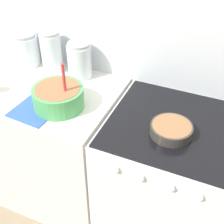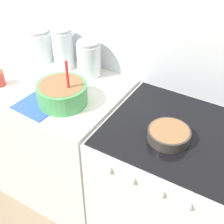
% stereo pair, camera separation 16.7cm
% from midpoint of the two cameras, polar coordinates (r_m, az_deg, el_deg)
% --- Properties ---
extents(wall_back, '(4.71, 0.05, 2.40)m').
position_cam_midpoint_polar(wall_back, '(1.93, 8.44, 13.25)').
color(wall_back, silver).
rests_on(wall_back, ground_plane).
extents(countertop_cabinet, '(0.85, 0.69, 0.92)m').
position_cam_midpoint_polar(countertop_cabinet, '(2.27, -7.10, -5.15)').
color(countertop_cabinet, silver).
rests_on(countertop_cabinet, ground_plane).
extents(stove, '(0.74, 0.71, 0.92)m').
position_cam_midpoint_polar(stove, '(2.01, 12.38, -13.20)').
color(stove, silver).
rests_on(stove, ground_plane).
extents(mixing_bowl, '(0.29, 0.29, 0.29)m').
position_cam_midpoint_polar(mixing_bowl, '(1.80, -6.48, 3.47)').
color(mixing_bowl, '#4CA559').
rests_on(mixing_bowl, countertop_cabinet).
extents(baking_pan, '(0.22, 0.22, 0.06)m').
position_cam_midpoint_polar(baking_pan, '(1.60, 13.34, -4.12)').
color(baking_pan, '#38332D').
rests_on(baking_pan, stove).
extents(storage_jar_left, '(0.18, 0.18, 0.23)m').
position_cam_midpoint_polar(storage_jar_left, '(2.27, -10.95, 11.56)').
color(storage_jar_left, silver).
rests_on(storage_jar_left, countertop_cabinet).
extents(storage_jar_middle, '(0.14, 0.14, 0.27)m').
position_cam_midpoint_polar(storage_jar_middle, '(2.14, -6.68, 10.95)').
color(storage_jar_middle, silver).
rests_on(storage_jar_middle, countertop_cabinet).
extents(storage_jar_right, '(0.15, 0.15, 0.24)m').
position_cam_midpoint_polar(storage_jar_right, '(2.04, -1.88, 9.25)').
color(storage_jar_right, silver).
rests_on(storage_jar_right, countertop_cabinet).
extents(recipe_page, '(0.26, 0.29, 0.01)m').
position_cam_midpoint_polar(recipe_page, '(1.84, -10.27, 1.55)').
color(recipe_page, '#3359B2').
rests_on(recipe_page, countertop_cabinet).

